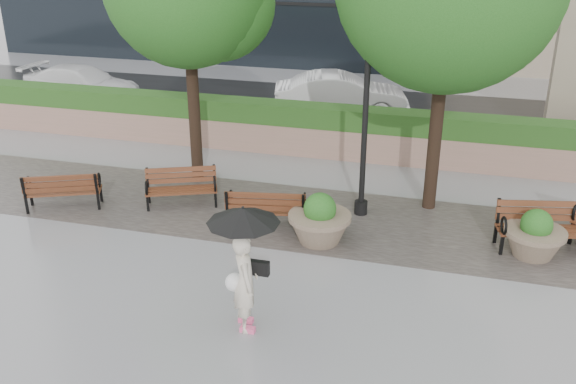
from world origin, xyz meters
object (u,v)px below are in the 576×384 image
(planter_right, at_px, (534,238))
(bench_3, at_px, (542,237))
(lamppost, at_px, (364,134))
(bench_0, at_px, (64,197))
(car_right, at_px, (341,95))
(pedestrian, at_px, (244,257))
(car_left, at_px, (83,84))
(bench_1, at_px, (182,195))
(bench_2, at_px, (266,216))
(planter_left, at_px, (320,223))

(planter_right, bearing_deg, bench_3, 59.23)
(planter_right, relative_size, lamppost, 0.28)
(bench_0, bearing_deg, lamppost, 169.06)
(car_right, bearing_deg, planter_right, -161.65)
(pedestrian, bearing_deg, lamppost, -37.69)
(bench_3, height_order, car_left, car_left)
(bench_1, relative_size, bench_2, 0.97)
(bench_2, distance_m, lamppost, 2.64)
(car_right, bearing_deg, pedestrian, 169.33)
(planter_left, distance_m, pedestrian, 3.23)
(bench_0, xyz_separation_m, bench_2, (4.59, 0.25, 0.01))
(bench_2, height_order, lamppost, lamppost)
(bench_1, distance_m, car_left, 9.98)
(planter_left, bearing_deg, car_right, 98.45)
(bench_1, bearing_deg, lamppost, -14.20)
(bench_1, bearing_deg, bench_3, -23.73)
(bench_3, xyz_separation_m, pedestrian, (-4.68, -3.90, 0.96))
(bench_0, distance_m, pedestrian, 6.26)
(car_right, bearing_deg, lamppost, 179.91)
(lamppost, bearing_deg, planter_right, -16.08)
(bench_3, relative_size, planter_left, 1.48)
(car_left, xyz_separation_m, car_right, (8.95, 0.63, 0.08))
(bench_3, height_order, planter_right, planter_right)
(planter_right, bearing_deg, pedestrian, -141.35)
(planter_left, height_order, car_left, car_left)
(bench_0, height_order, planter_right, planter_right)
(bench_1, xyz_separation_m, bench_2, (2.14, -0.56, 0.01))
(planter_right, bearing_deg, planter_left, -172.67)
(bench_0, distance_m, bench_3, 10.02)
(planter_left, xyz_separation_m, car_left, (-10.25, 8.09, 0.21))
(pedestrian, bearing_deg, bench_2, -12.88)
(pedestrian, bearing_deg, planter_right, -76.17)
(planter_right, xyz_separation_m, car_left, (-14.28, 7.57, 0.24))
(planter_left, bearing_deg, lamppost, 69.18)
(bench_2, relative_size, planter_right, 1.50)
(car_right, bearing_deg, bench_1, 150.70)
(bench_0, bearing_deg, planter_left, 155.57)
(bench_1, xyz_separation_m, pedestrian, (2.87, -3.98, 0.99))
(bench_0, xyz_separation_m, pedestrian, (5.31, -3.16, 0.98))
(bench_3, distance_m, car_right, 9.63)
(bench_0, bearing_deg, car_right, -141.11)
(car_right, bearing_deg, planter_left, 173.81)
(planter_right, height_order, car_left, car_left)
(car_left, bearing_deg, lamppost, -118.13)
(planter_right, relative_size, car_left, 0.27)
(planter_right, bearing_deg, bench_2, -177.97)
(bench_3, bearing_deg, car_left, 141.07)
(bench_2, xyz_separation_m, planter_right, (5.22, 0.19, 0.11))
(bench_1, xyz_separation_m, bench_3, (7.55, -0.08, 0.03))
(bench_0, xyz_separation_m, planter_right, (9.82, 0.44, 0.12))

